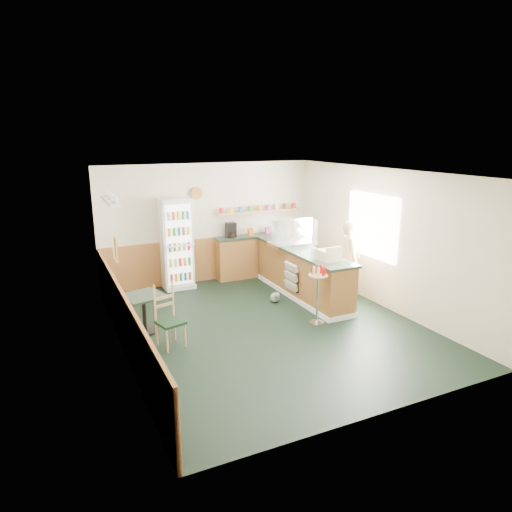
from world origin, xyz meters
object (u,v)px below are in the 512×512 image
cafe_table (144,306)px  cafe_chair (169,313)px  cash_register (329,255)px  condiment_stand (318,286)px  display_case (292,232)px  shopkeeper (349,261)px  drinks_fridge (177,244)px

cafe_table → cafe_chair: (0.27, -0.60, 0.05)m
cash_register → condiment_stand: 0.78m
display_case → cafe_table: display_case is taller
display_case → cash_register: display_case is taller
cafe_table → cafe_chair: 0.66m
shopkeeper → condiment_stand: shopkeeper is taller
display_case → cafe_table: size_ratio=1.27×
shopkeeper → condiment_stand: (-1.20, -0.72, -0.14)m
cash_register → cafe_chair: 3.18m
cafe_chair → shopkeeper: bearing=-8.6°
drinks_fridge → condiment_stand: bearing=-60.8°
display_case → cafe_table: bearing=-164.7°
display_case → cafe_chair: (-3.13, -1.53, -0.75)m
cash_register → shopkeeper: size_ratio=0.21×
shopkeeper → cafe_chair: shopkeeper is taller
display_case → cash_register: size_ratio=2.70×
display_case → cash_register: 1.39m
cash_register → cafe_table: bearing=173.8°
cafe_table → drinks_fridge: bearing=61.0°
condiment_stand → cafe_table: 3.04m
drinks_fridge → cafe_table: 2.51m
shopkeeper → cafe_chair: size_ratio=1.63×
drinks_fridge → cafe_table: size_ratio=2.62×
display_case → shopkeeper: (0.70, -1.10, -0.44)m
drinks_fridge → cafe_chair: 2.94m
cash_register → shopkeeper: 0.80m
display_case → drinks_fridge: bearing=151.1°
cash_register → condiment_stand: bearing=-137.7°
drinks_fridge → cash_register: size_ratio=5.54×
cash_register → cafe_chair: size_ratio=0.35×
drinks_fridge → cafe_chair: (-0.92, -2.75, -0.46)m
drinks_fridge → cash_register: drinks_fridge is taller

